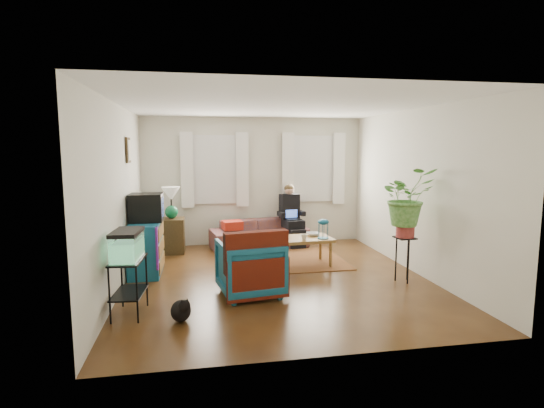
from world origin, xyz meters
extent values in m
cube|color=#4F2B14|center=(0.00, 0.00, 0.00)|extent=(4.50, 5.00, 0.01)
cube|color=white|center=(0.00, 0.00, 2.60)|extent=(4.50, 5.00, 0.01)
cube|color=silver|center=(0.00, 2.50, 1.30)|extent=(4.50, 0.01, 2.60)
cube|color=silver|center=(0.00, -2.50, 1.30)|extent=(4.50, 0.01, 2.60)
cube|color=silver|center=(-2.25, 0.00, 1.30)|extent=(0.01, 5.00, 2.60)
cube|color=silver|center=(2.25, 0.00, 1.30)|extent=(0.01, 5.00, 2.60)
cube|color=white|center=(-0.80, 2.48, 1.55)|extent=(1.08, 0.04, 1.38)
cube|color=white|center=(1.25, 2.48, 1.55)|extent=(1.08, 0.04, 1.38)
cube|color=white|center=(-0.80, 2.40, 1.55)|extent=(1.36, 0.06, 1.50)
cube|color=white|center=(1.25, 2.40, 1.55)|extent=(1.36, 0.06, 1.50)
cube|color=#3D2616|center=(-2.21, 0.85, 1.95)|extent=(0.04, 0.32, 0.40)
cube|color=brown|center=(0.36, 0.97, 0.01)|extent=(2.03, 1.64, 0.01)
imported|color=brown|center=(0.04, 2.05, 0.37)|extent=(2.00, 1.05, 0.74)
cube|color=#3B2916|center=(-1.65, 1.94, 0.33)|extent=(0.47, 0.47, 0.66)
cube|color=#12676D|center=(-1.99, 0.63, 0.41)|extent=(0.47, 0.93, 0.83)
cube|color=black|center=(-1.97, 0.72, 1.05)|extent=(0.51, 0.47, 0.44)
cube|color=black|center=(-2.00, -1.08, 0.34)|extent=(0.39, 0.64, 0.68)
cube|color=#7FD899|center=(-2.00, -1.08, 0.86)|extent=(0.35, 0.58, 0.36)
ellipsoid|color=black|center=(-1.39, -1.39, 0.15)|extent=(0.33, 0.41, 0.30)
imported|color=navy|center=(-0.49, -0.63, 0.41)|extent=(0.91, 0.87, 0.83)
cube|color=#9E0A0A|center=(-0.44, -0.95, 0.59)|extent=(0.85, 0.32, 0.68)
cube|color=brown|center=(0.49, 0.66, 0.24)|extent=(1.19, 0.70, 0.48)
imported|color=white|center=(0.23, 0.54, 0.53)|extent=(0.14, 0.14, 0.10)
imported|color=beige|center=(0.55, 0.48, 0.53)|extent=(0.11, 0.11, 0.10)
imported|color=white|center=(0.80, 0.79, 0.50)|extent=(0.24, 0.24, 0.06)
cylinder|color=#B21414|center=(0.16, 0.80, 0.50)|extent=(0.38, 0.38, 0.04)
cube|color=black|center=(1.84, -0.48, 0.34)|extent=(0.31, 0.31, 0.68)
imported|color=#599947|center=(1.84, -0.48, 1.14)|extent=(0.82, 0.73, 0.86)
camera|label=1|loc=(-1.19, -6.18, 1.98)|focal=28.00mm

